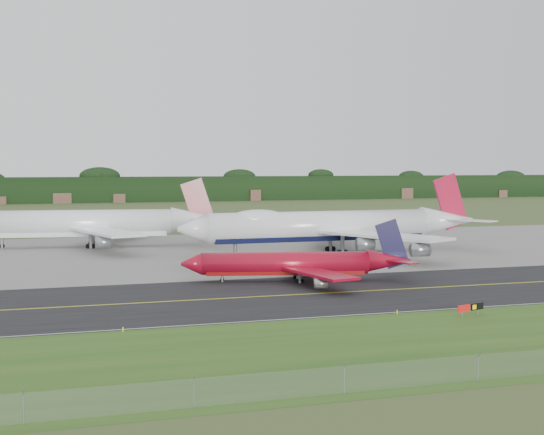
{
  "coord_description": "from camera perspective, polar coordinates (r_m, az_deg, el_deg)",
  "views": [
    {
      "loc": [
        -40.56,
        -102.21,
        17.97
      ],
      "look_at": [
        -2.51,
        22.0,
        8.91
      ],
      "focal_mm": 50.0,
      "sensor_mm": 36.0,
      "label": 1
    }
  ],
  "objects": [
    {
      "name": "ground",
      "position": [
        111.43,
        4.57,
        -5.3
      ],
      "size": [
        600.0,
        600.0,
        0.0
      ],
      "primitive_type": "plane",
      "color": "#3E4D24",
      "rests_on": "ground"
    },
    {
      "name": "grass_verge",
      "position": [
        80.53,
        13.89,
        -9.02
      ],
      "size": [
        400.0,
        30.0,
        0.01
      ],
      "primitive_type": "cube",
      "color": "#275218",
      "rests_on": "ground"
    },
    {
      "name": "taxiway",
      "position": [
        107.77,
        5.36,
        -5.62
      ],
      "size": [
        400.0,
        32.0,
        0.02
      ],
      "primitive_type": "cube",
      "color": "black",
      "rests_on": "ground"
    },
    {
      "name": "apron",
      "position": [
        159.51,
        -2.19,
        -2.48
      ],
      "size": [
        400.0,
        78.0,
        0.01
      ],
      "primitive_type": "cube",
      "color": "gray",
      "rests_on": "ground"
    },
    {
      "name": "taxiway_centreline",
      "position": [
        107.76,
        5.36,
        -5.61
      ],
      "size": [
        400.0,
        0.4,
        0.0
      ],
      "primitive_type": "cube",
      "color": "yellow",
      "rests_on": "taxiway"
    },
    {
      "name": "taxiway_edge_line",
      "position": [
        93.85,
        8.99,
        -7.08
      ],
      "size": [
        400.0,
        0.25,
        0.0
      ],
      "primitive_type": "cube",
      "color": "silver",
      "rests_on": "taxiway"
    },
    {
      "name": "perimeter_fence",
      "position": [
        69.78,
        19.48,
        -10.23
      ],
      "size": [
        320.0,
        0.1,
        320.0
      ],
      "color": "slate",
      "rests_on": "ground"
    },
    {
      "name": "horizon_treeline",
      "position": [
        378.37,
        -10.88,
        2.02
      ],
      "size": [
        700.0,
        25.0,
        12.0
      ],
      "color": "black",
      "rests_on": "ground"
    },
    {
      "name": "jet_ba_747",
      "position": [
        153.91,
        4.39,
        -0.66
      ],
      "size": [
        64.38,
        53.5,
        16.23
      ],
      "color": "white",
      "rests_on": "ground"
    },
    {
      "name": "jet_red_737",
      "position": [
        117.1,
        1.97,
        -3.52
      ],
      "size": [
        35.41,
        28.37,
        9.64
      ],
      "color": "maroon",
      "rests_on": "ground"
    },
    {
      "name": "jet_star_tail",
      "position": [
        170.05,
        -13.51,
        -0.49
      ],
      "size": [
        57.21,
        47.45,
        15.09
      ],
      "color": "white",
      "rests_on": "ground"
    },
    {
      "name": "taxiway_sign",
      "position": [
        93.7,
        14.72,
        -6.58
      ],
      "size": [
        4.14,
        1.31,
        1.42
      ],
      "color": "slate",
      "rests_on": "ground"
    },
    {
      "name": "edge_marker_left",
      "position": [
        84.01,
        -11.16,
        -8.26
      ],
      "size": [
        0.16,
        0.16,
        0.5
      ],
      "primitive_type": "cylinder",
      "color": "yellow",
      "rests_on": "ground"
    },
    {
      "name": "edge_marker_center",
      "position": [
        93.04,
        9.4,
        -7.04
      ],
      "size": [
        0.16,
        0.16,
        0.5
      ],
      "primitive_type": "cylinder",
      "color": "yellow",
      "rests_on": "ground"
    }
  ]
}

